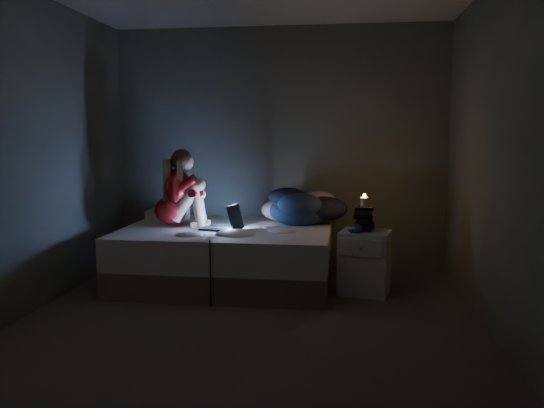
% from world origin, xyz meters
% --- Properties ---
extents(floor, '(3.60, 3.80, 0.02)m').
position_xyz_m(floor, '(0.00, 0.00, -0.01)').
color(floor, '#4D4542').
rests_on(floor, ground).
extents(wall_back, '(3.60, 0.02, 2.60)m').
position_xyz_m(wall_back, '(0.00, 1.91, 1.30)').
color(wall_back, '#464944').
rests_on(wall_back, ground).
extents(wall_front, '(3.60, 0.02, 2.60)m').
position_xyz_m(wall_front, '(0.00, -1.91, 1.30)').
color(wall_front, '#464944').
rests_on(wall_front, ground).
extents(wall_left, '(0.02, 3.80, 2.60)m').
position_xyz_m(wall_left, '(-1.81, 0.00, 1.30)').
color(wall_left, '#464944').
rests_on(wall_left, ground).
extents(wall_right, '(0.02, 3.80, 2.60)m').
position_xyz_m(wall_right, '(1.81, 0.00, 1.30)').
color(wall_right, '#464944').
rests_on(wall_right, ground).
extents(bed, '(2.00, 1.50, 0.55)m').
position_xyz_m(bed, '(-0.40, 1.10, 0.27)').
color(bed, beige).
rests_on(bed, ground).
extents(pillow, '(0.40, 0.28, 0.12)m').
position_xyz_m(pillow, '(-1.11, 1.42, 0.61)').
color(pillow, silver).
rests_on(pillow, bed).
extents(woman, '(0.52, 0.40, 0.76)m').
position_xyz_m(woman, '(-0.96, 1.07, 0.93)').
color(woman, '#7A0601').
rests_on(woman, bed).
extents(laptop, '(0.41, 0.33, 0.26)m').
position_xyz_m(laptop, '(-0.44, 0.96, 0.68)').
color(laptop, black).
rests_on(laptop, bed).
extents(clothes_pile, '(0.73, 0.63, 0.38)m').
position_xyz_m(clothes_pile, '(0.27, 1.42, 0.74)').
color(clothes_pile, '#1A2941').
rests_on(clothes_pile, bed).
extents(nightstand, '(0.50, 0.47, 0.58)m').
position_xyz_m(nightstand, '(0.92, 0.91, 0.29)').
color(nightstand, silver).
rests_on(nightstand, ground).
extents(book_stack, '(0.19, 0.25, 0.23)m').
position_xyz_m(book_stack, '(0.90, 0.96, 0.69)').
color(book_stack, black).
rests_on(book_stack, nightstand).
extents(candle, '(0.07, 0.07, 0.08)m').
position_xyz_m(candle, '(0.90, 0.96, 0.85)').
color(candle, beige).
rests_on(candle, book_stack).
extents(phone, '(0.12, 0.16, 0.01)m').
position_xyz_m(phone, '(0.82, 0.84, 0.58)').
color(phone, black).
rests_on(phone, nightstand).
extents(blue_orb, '(0.08, 0.08, 0.08)m').
position_xyz_m(blue_orb, '(0.87, 0.80, 0.62)').
color(blue_orb, navy).
rests_on(blue_orb, nightstand).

